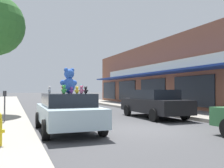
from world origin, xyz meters
The scene contains 13 objects.
ground_plane centered at (0.00, 0.00, 0.00)m, with size 260.00×260.00×0.00m, color #424244.
plush_art_car centered at (-2.57, 0.54, 0.72)m, with size 2.00×4.13×1.34m.
teddy_bear_giant centered at (-2.45, 0.86, 1.80)m, with size 0.72×0.50×0.94m.
teddy_bear_teal centered at (-1.92, 1.06, 1.51)m, with size 0.21×0.25×0.34m.
teddy_bear_pink centered at (-2.24, -0.17, 1.48)m, with size 0.18×0.21×0.29m.
teddy_bear_yellow centered at (-2.33, 0.11, 1.46)m, with size 0.19×0.13×0.25m.
teddy_bear_red centered at (-2.57, 1.36, 1.50)m, with size 0.20×0.24×0.32m.
teddy_bear_white centered at (-3.11, 1.24, 1.48)m, with size 0.16×0.21×0.27m.
teddy_bear_black centered at (-2.08, -0.12, 1.46)m, with size 0.18×0.15×0.25m.
teddy_bear_purple centered at (-2.41, 0.62, 1.46)m, with size 0.19×0.12×0.25m.
teddy_bear_green centered at (-2.86, -0.30, 1.48)m, with size 0.19×0.20×0.29m.
parked_car_far_center centered at (2.58, 3.18, 0.79)m, with size 1.94×4.61×1.49m.
parking_meter centered at (-4.69, 3.01, 0.98)m, with size 0.14×0.10×1.27m.
Camera 1 is at (-4.37, -8.28, 1.47)m, focal length 40.00 mm.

